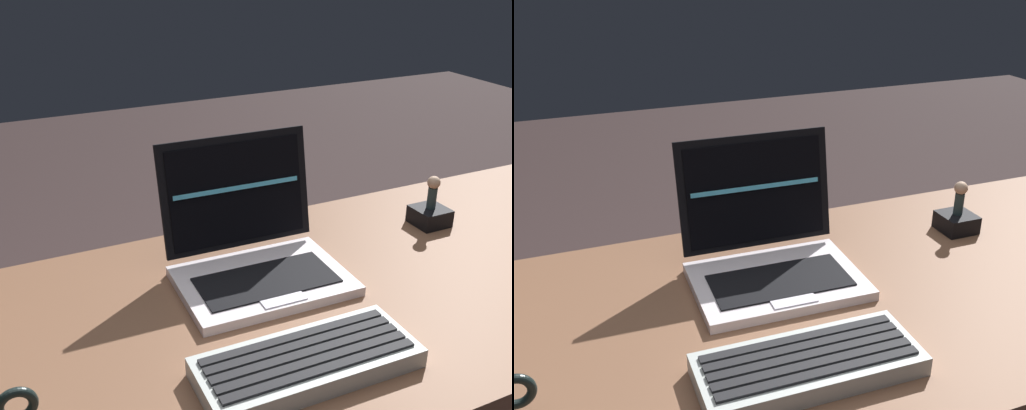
{
  "view_description": "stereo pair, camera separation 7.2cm",
  "coord_description": "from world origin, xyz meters",
  "views": [
    {
      "loc": [
        -0.46,
        -0.76,
        1.29
      ],
      "look_at": [
        -0.07,
        0.07,
        0.88
      ],
      "focal_mm": 42.43,
      "sensor_mm": 36.0,
      "label": 1
    },
    {
      "loc": [
        -0.4,
        -0.78,
        1.29
      ],
      "look_at": [
        -0.07,
        0.07,
        0.88
      ],
      "focal_mm": 42.43,
      "sensor_mm": 36.0,
      "label": 2
    }
  ],
  "objects": [
    {
      "name": "laptop_front",
      "position": [
        -0.06,
        0.1,
        0.77
      ],
      "size": [
        0.3,
        0.26,
        0.24
      ],
      "color": "silver",
      "rests_on": "desk"
    },
    {
      "name": "desk",
      "position": [
        0.0,
        0.0,
        0.62
      ],
      "size": [
        1.75,
        0.66,
        0.72
      ],
      "color": "brown",
      "rests_on": "ground"
    },
    {
      "name": "external_keyboard",
      "position": [
        -0.1,
        -0.17,
        0.74
      ],
      "size": [
        0.32,
        0.13,
        0.03
      ],
      "color": "#B9C0BB",
      "rests_on": "desk"
    },
    {
      "name": "figurine",
      "position": [
        0.37,
        0.13,
        0.8
      ],
      "size": [
        0.03,
        0.03,
        0.07
      ],
      "color": "#293B3C",
      "rests_on": "figurine_stand"
    },
    {
      "name": "figurine_stand",
      "position": [
        0.37,
        0.13,
        0.74
      ],
      "size": [
        0.07,
        0.07,
        0.04
      ],
      "primitive_type": "cube",
      "color": "black",
      "rests_on": "desk"
    }
  ]
}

